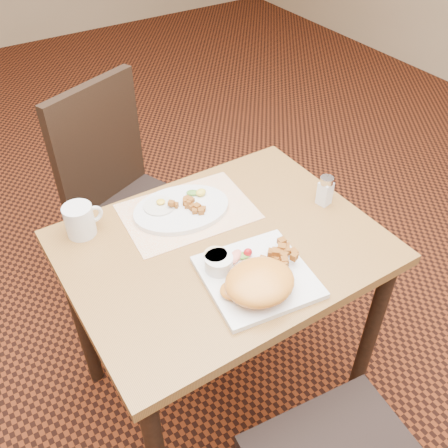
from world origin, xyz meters
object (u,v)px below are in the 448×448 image
Objects in this scene: chair_far at (125,193)px; plate_square at (257,277)px; salt_shaker at (325,190)px; coffee_mug at (80,220)px; plate_oval at (181,209)px; table at (223,269)px.

plate_square is (0.05, -0.82, 0.22)m from chair_far.
salt_shaker reaches higher than plate_square.
salt_shaker reaches higher than coffee_mug.
plate_oval is at bearing 152.95° from salt_shaker.
chair_far is at bearing 94.13° from table.
plate_square is 2.80× the size of salt_shaker.
chair_far is (-0.05, 0.65, -0.10)m from table.
plate_oval is at bearing 95.21° from plate_square.
plate_square is at bearing -157.27° from salt_shaker.
table is at bearing 71.94° from chair_far.
coffee_mug is at bearing 31.89° from chair_far.
salt_shaker is at bearing -27.05° from plate_oval.
plate_square is at bearing -52.80° from coffee_mug.
table is 7.65× the size of coffee_mug.
coffee_mug reaches higher than plate_oval.
plate_oval is (-0.03, 0.19, 0.12)m from table.
chair_far is 0.54m from coffee_mug.
coffee_mug is at bearing 127.20° from plate_square.
plate_square is 2.38× the size of coffee_mug.
chair_far reaches higher than plate_square.
coffee_mug is (-0.30, 0.07, 0.04)m from plate_oval.
table is 0.23m from plate_oval.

